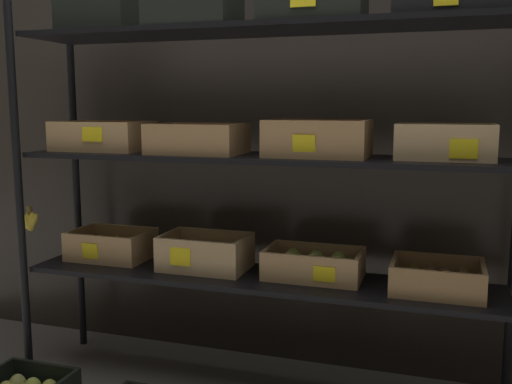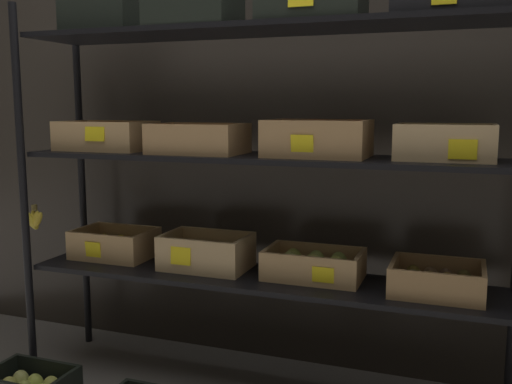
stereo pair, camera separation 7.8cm
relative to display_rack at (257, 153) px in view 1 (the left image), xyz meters
name	(u,v)px [view 1 (the left image)]	position (x,y,z in m)	size (l,w,h in m)	color
storefront_wall	(284,73)	(0.00, 0.39, 0.32)	(4.28, 0.12, 2.55)	#2D2823
display_rack	(257,153)	(0.00, 0.00, 0.00)	(1.99, 0.41, 1.56)	black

